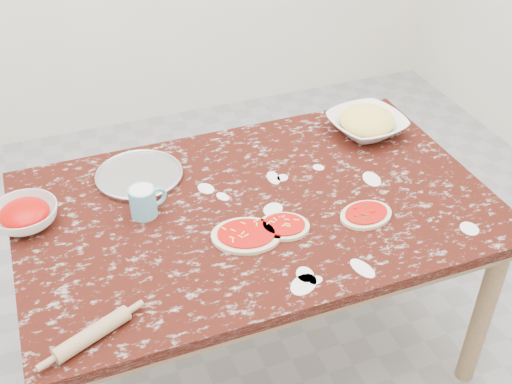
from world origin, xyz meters
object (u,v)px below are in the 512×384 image
at_px(sauce_bowl, 25,216).
at_px(cheese_bowl, 367,125).
at_px(rolling_pin, 92,334).
at_px(flour_mug, 144,201).
at_px(worktable, 256,222).
at_px(pizza_tray, 139,175).

relative_size(sauce_bowl, cheese_bowl, 0.75).
relative_size(sauce_bowl, rolling_pin, 0.97).
relative_size(flour_mug, rolling_pin, 0.59).
height_order(worktable, rolling_pin, rolling_pin).
bearing_deg(cheese_bowl, pizza_tray, 178.72).
distance_m(worktable, rolling_pin, 0.74).
height_order(flour_mug, rolling_pin, flour_mug).
xyz_separation_m(sauce_bowl, rolling_pin, (0.12, -0.56, -0.01)).
bearing_deg(pizza_tray, sauce_bowl, -161.70).
bearing_deg(sauce_bowl, flour_mug, -12.87).
bearing_deg(rolling_pin, sauce_bowl, 102.40).
bearing_deg(worktable, sauce_bowl, 167.40).
distance_m(pizza_tray, rolling_pin, 0.75).
bearing_deg(rolling_pin, worktable, 32.90).
relative_size(pizza_tray, flour_mug, 2.34).
distance_m(pizza_tray, cheese_bowl, 0.91).
bearing_deg(cheese_bowl, rolling_pin, -150.43).
xyz_separation_m(worktable, pizza_tray, (-0.34, 0.30, 0.09)).
bearing_deg(cheese_bowl, sauce_bowl, -175.11).
height_order(pizza_tray, sauce_bowl, sauce_bowl).
xyz_separation_m(sauce_bowl, flour_mug, (0.38, -0.09, 0.02)).
bearing_deg(pizza_tray, rolling_pin, -111.78).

